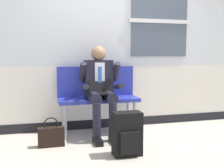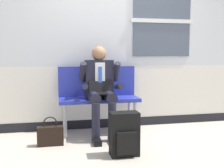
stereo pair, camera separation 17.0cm
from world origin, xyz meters
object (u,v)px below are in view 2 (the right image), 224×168
object	(u,v)px
bench_with_person	(98,93)
person_seated	(101,88)
handbag	(50,135)
backpack	(124,134)

from	to	relation	value
bench_with_person	person_seated	size ratio (longest dim) A/B	0.91
handbag	person_seated	bearing A→B (deg)	21.59
bench_with_person	handbag	world-z (taller)	bench_with_person
handbag	backpack	bearing A→B (deg)	-31.94
bench_with_person	person_seated	bearing A→B (deg)	-90.00
bench_with_person	backpack	bearing A→B (deg)	-81.99
person_seated	handbag	xyz separation A→B (m)	(-0.70, -0.28, -0.56)
bench_with_person	handbag	distance (m)	0.96
person_seated	bench_with_person	bearing A→B (deg)	90.00
bench_with_person	person_seated	xyz separation A→B (m)	(-0.00, -0.20, 0.11)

